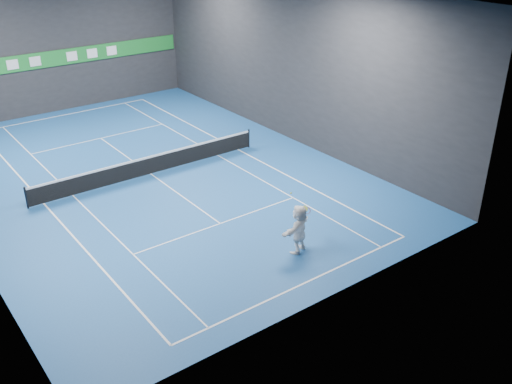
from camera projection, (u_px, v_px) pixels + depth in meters
ground at (151, 174)px, 29.18m from camera, size 26.00×26.00×0.00m
wall_back at (51, 43)px, 36.50m from camera, size 18.00×0.10×9.00m
wall_front at (333, 182)px, 17.86m from camera, size 18.00×0.10×9.00m
wall_right at (288, 61)px, 32.01m from camera, size 0.10×26.00×9.00m
baseline_near at (304, 283)px, 20.65m from camera, size 10.98×0.08×0.01m
baseline_far at (67, 114)px, 37.71m from camera, size 10.98×0.08×0.01m
sideline_doubles_left at (44, 204)px, 26.23m from camera, size 0.08×23.78×0.01m
sideline_doubles_right at (239, 150)px, 32.13m from camera, size 0.08×23.78×0.01m
sideline_singles_left at (73, 196)px, 26.97m from camera, size 0.06×23.78×0.01m
sideline_singles_right at (218, 156)px, 31.39m from camera, size 0.06×23.78×0.01m
service_line_near at (220, 223)px, 24.59m from camera, size 8.23×0.06×0.01m
service_line_far at (101, 138)px, 33.77m from camera, size 8.23×0.06×0.01m
center_service_line at (151, 174)px, 29.18m from camera, size 0.06×12.80×0.01m
player at (299, 229)px, 22.18m from camera, size 1.95×1.25×2.01m
tennis_ball at (291, 193)px, 21.21m from camera, size 0.07×0.07×0.07m
tennis_net at (150, 165)px, 28.94m from camera, size 12.50×0.10×1.07m
sponsor_banner at (54, 59)px, 36.90m from camera, size 17.64×0.11×1.00m
tennis_racket at (306, 211)px, 22.14m from camera, size 0.52×0.33×0.60m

